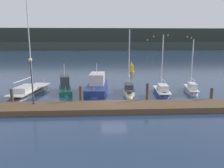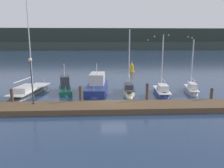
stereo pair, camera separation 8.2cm
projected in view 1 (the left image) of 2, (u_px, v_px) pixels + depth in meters
ground_plane at (114, 104)px, 20.92m from camera, size 400.00×400.00×0.00m
dock at (115, 107)px, 19.12m from camera, size 25.46×2.80×0.45m
mooring_pile_0 at (12, 97)px, 20.11m from camera, size 0.28×0.28×1.61m
mooring_pile_1 at (81, 95)px, 20.43m from camera, size 0.28×0.28×1.79m
mooring_pile_2 at (147, 94)px, 20.75m from camera, size 0.28×0.28×1.98m
mooring_pile_3 at (211, 95)px, 21.14m from camera, size 0.28×0.28×1.46m
sailboat_berth_1 at (30, 93)px, 24.56m from camera, size 3.67×8.70×10.87m
motorboat_berth_2 at (65, 90)px, 25.37m from camera, size 2.36×4.99×3.98m
motorboat_berth_3 at (97, 89)px, 25.73m from camera, size 2.95×7.42×4.03m
sailboat_berth_4 at (129, 92)px, 25.16m from camera, size 1.77×5.86×7.81m
sailboat_berth_5 at (162, 93)px, 24.65m from camera, size 2.11×5.54×7.25m
sailboat_berth_6 at (191, 91)px, 25.52m from camera, size 2.18×5.19×6.77m
channel_buoy at (131, 68)px, 41.67m from camera, size 1.07×1.07×1.96m
dock_lamppost at (31, 74)px, 18.77m from camera, size 0.32×0.32×4.06m
hillside_backdrop at (103, 40)px, 141.63m from camera, size 240.00×23.00×13.22m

